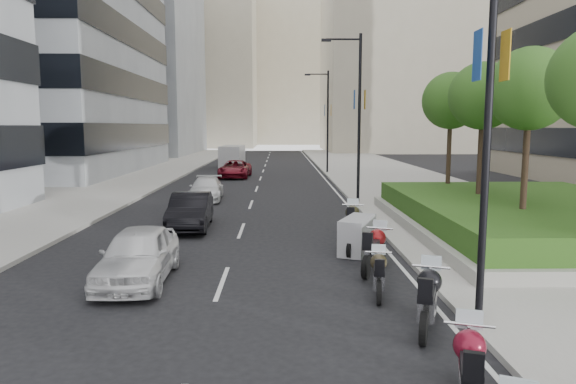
{
  "coord_description": "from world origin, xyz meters",
  "views": [
    {
      "loc": [
        0.06,
        -9.44,
        4.19
      ],
      "look_at": [
        0.34,
        7.67,
        2.0
      ],
      "focal_mm": 32.0,
      "sensor_mm": 36.0,
      "label": 1
    }
  ],
  "objects_px": {
    "car_c": "(206,189)",
    "delivery_van": "(232,158)",
    "lamp_post_0": "(482,83)",
    "lamp_post_1": "(356,110)",
    "motorcycle_6": "(352,221)",
    "car_a": "(138,255)",
    "motorcycle_1": "(469,370)",
    "motorcycle_2": "(428,298)",
    "motorcycle_5": "(357,235)",
    "motorcycle_4": "(375,249)",
    "motorcycle_3": "(379,274)",
    "car_d": "(235,169)",
    "lamp_post_2": "(326,116)",
    "car_b": "(190,211)"
  },
  "relations": [
    {
      "from": "car_c",
      "to": "delivery_van",
      "type": "xyz_separation_m",
      "value": [
        -0.57,
        22.54,
        0.41
      ]
    },
    {
      "from": "lamp_post_0",
      "to": "lamp_post_1",
      "type": "distance_m",
      "value": 17.0
    },
    {
      "from": "motorcycle_6",
      "to": "car_a",
      "type": "distance_m",
      "value": 8.42
    },
    {
      "from": "motorcycle_1",
      "to": "motorcycle_2",
      "type": "relative_size",
      "value": 0.97
    },
    {
      "from": "motorcycle_1",
      "to": "motorcycle_6",
      "type": "distance_m",
      "value": 11.77
    },
    {
      "from": "motorcycle_6",
      "to": "motorcycle_5",
      "type": "bearing_deg",
      "value": -172.09
    },
    {
      "from": "motorcycle_4",
      "to": "motorcycle_5",
      "type": "xyz_separation_m",
      "value": [
        -0.19,
        2.12,
        -0.04
      ]
    },
    {
      "from": "motorcycle_4",
      "to": "motorcycle_6",
      "type": "bearing_deg",
      "value": 25.58
    },
    {
      "from": "motorcycle_4",
      "to": "motorcycle_6",
      "type": "height_order",
      "value": "motorcycle_6"
    },
    {
      "from": "motorcycle_5",
      "to": "car_a",
      "type": "relative_size",
      "value": 0.49
    },
    {
      "from": "motorcycle_5",
      "to": "motorcycle_3",
      "type": "bearing_deg",
      "value": -157.81
    },
    {
      "from": "motorcycle_1",
      "to": "motorcycle_5",
      "type": "relative_size",
      "value": 1.04
    },
    {
      "from": "lamp_post_0",
      "to": "motorcycle_6",
      "type": "bearing_deg",
      "value": 99.23
    },
    {
      "from": "delivery_van",
      "to": "motorcycle_1",
      "type": "bearing_deg",
      "value": -77.8
    },
    {
      "from": "car_d",
      "to": "lamp_post_2",
      "type": "bearing_deg",
      "value": 25.31
    },
    {
      "from": "motorcycle_4",
      "to": "motorcycle_5",
      "type": "relative_size",
      "value": 1.05
    },
    {
      "from": "lamp_post_1",
      "to": "car_c",
      "type": "xyz_separation_m",
      "value": [
        -8.29,
        1.76,
        -4.42
      ]
    },
    {
      "from": "lamp_post_2",
      "to": "motorcycle_2",
      "type": "distance_m",
      "value": 35.47
    },
    {
      "from": "lamp_post_1",
      "to": "motorcycle_2",
      "type": "relative_size",
      "value": 3.92
    },
    {
      "from": "delivery_van",
      "to": "motorcycle_6",
      "type": "bearing_deg",
      "value": -74.6
    },
    {
      "from": "lamp_post_2",
      "to": "car_c",
      "type": "height_order",
      "value": "lamp_post_2"
    },
    {
      "from": "motorcycle_1",
      "to": "motorcycle_6",
      "type": "height_order",
      "value": "motorcycle_6"
    },
    {
      "from": "lamp_post_1",
      "to": "car_b",
      "type": "bearing_deg",
      "value": -140.08
    },
    {
      "from": "car_a",
      "to": "car_c",
      "type": "bearing_deg",
      "value": 89.42
    },
    {
      "from": "motorcycle_1",
      "to": "lamp_post_2",
      "type": "bearing_deg",
      "value": 15.9
    },
    {
      "from": "lamp_post_1",
      "to": "motorcycle_5",
      "type": "distance_m",
      "value": 11.75
    },
    {
      "from": "lamp_post_0",
      "to": "motorcycle_5",
      "type": "height_order",
      "value": "lamp_post_0"
    },
    {
      "from": "motorcycle_1",
      "to": "car_d",
      "type": "height_order",
      "value": "car_d"
    },
    {
      "from": "motorcycle_4",
      "to": "car_c",
      "type": "relative_size",
      "value": 0.5
    },
    {
      "from": "motorcycle_1",
      "to": "motorcycle_4",
      "type": "relative_size",
      "value": 0.99
    },
    {
      "from": "car_b",
      "to": "car_c",
      "type": "height_order",
      "value": "car_b"
    },
    {
      "from": "car_d",
      "to": "delivery_van",
      "type": "relative_size",
      "value": 0.93
    },
    {
      "from": "car_b",
      "to": "car_d",
      "type": "bearing_deg",
      "value": 87.07
    },
    {
      "from": "car_a",
      "to": "car_c",
      "type": "height_order",
      "value": "car_a"
    },
    {
      "from": "lamp_post_1",
      "to": "car_d",
      "type": "distance_m",
      "value": 17.24
    },
    {
      "from": "motorcycle_4",
      "to": "car_a",
      "type": "relative_size",
      "value": 0.51
    },
    {
      "from": "car_a",
      "to": "delivery_van",
      "type": "xyz_separation_m",
      "value": [
        -0.94,
        38.12,
        0.31
      ]
    },
    {
      "from": "motorcycle_2",
      "to": "motorcycle_4",
      "type": "relative_size",
      "value": 1.03
    },
    {
      "from": "lamp_post_2",
      "to": "motorcycle_1",
      "type": "distance_m",
      "value": 38.58
    },
    {
      "from": "delivery_van",
      "to": "motorcycle_5",
      "type": "bearing_deg",
      "value": -75.6
    },
    {
      "from": "lamp_post_1",
      "to": "car_d",
      "type": "height_order",
      "value": "lamp_post_1"
    },
    {
      "from": "motorcycle_3",
      "to": "lamp_post_1",
      "type": "bearing_deg",
      "value": 3.51
    },
    {
      "from": "motorcycle_6",
      "to": "delivery_van",
      "type": "relative_size",
      "value": 0.44
    },
    {
      "from": "motorcycle_3",
      "to": "motorcycle_4",
      "type": "distance_m",
      "value": 2.16
    },
    {
      "from": "motorcycle_2",
      "to": "delivery_van",
      "type": "xyz_separation_m",
      "value": [
        -7.87,
        41.48,
        0.42
      ]
    },
    {
      "from": "lamp_post_0",
      "to": "lamp_post_1",
      "type": "bearing_deg",
      "value": 90.0
    },
    {
      "from": "car_b",
      "to": "delivery_van",
      "type": "xyz_separation_m",
      "value": [
        -1.1,
        30.8,
        0.33
      ]
    },
    {
      "from": "motorcycle_2",
      "to": "car_b",
      "type": "distance_m",
      "value": 12.65
    },
    {
      "from": "lamp_post_0",
      "to": "car_c",
      "type": "relative_size",
      "value": 2.03
    },
    {
      "from": "motorcycle_5",
      "to": "car_c",
      "type": "relative_size",
      "value": 0.48
    }
  ]
}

